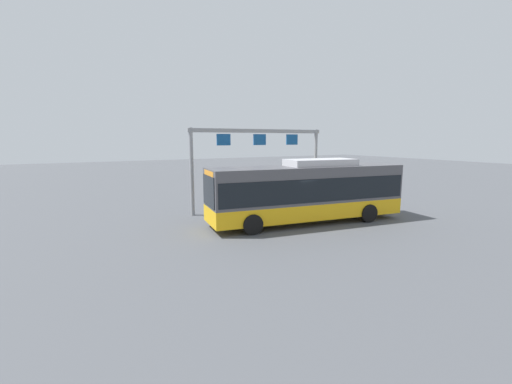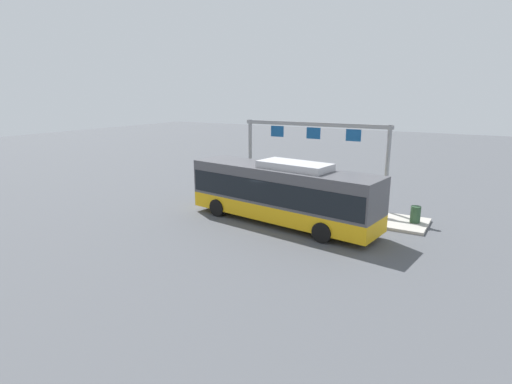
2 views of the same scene
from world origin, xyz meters
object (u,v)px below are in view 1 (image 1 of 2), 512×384
bus_main (307,190)px  person_waiting_near (266,197)px  trash_bin (349,194)px  person_waiting_mid (245,196)px  person_boarding (211,204)px

bus_main → person_waiting_near: size_ratio=6.64×
trash_bin → person_waiting_mid: bearing=-2.8°
bus_main → person_waiting_near: 3.04m
person_waiting_mid → trash_bin: bearing=115.5°
bus_main → person_boarding: size_ratio=6.64×
person_boarding → person_waiting_mid: 2.43m
person_boarding → trash_bin: size_ratio=1.86×
trash_bin → person_boarding: bearing=0.3°
person_waiting_near → trash_bin: bearing=75.5°
bus_main → person_waiting_mid: bus_main is taller
person_waiting_near → person_waiting_mid: same height
person_boarding → person_waiting_mid: person_waiting_mid is taller
person_boarding → person_waiting_near: size_ratio=1.00×
trash_bin → bus_main: bearing=27.7°
bus_main → person_waiting_mid: (1.89, -3.75, -0.76)m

